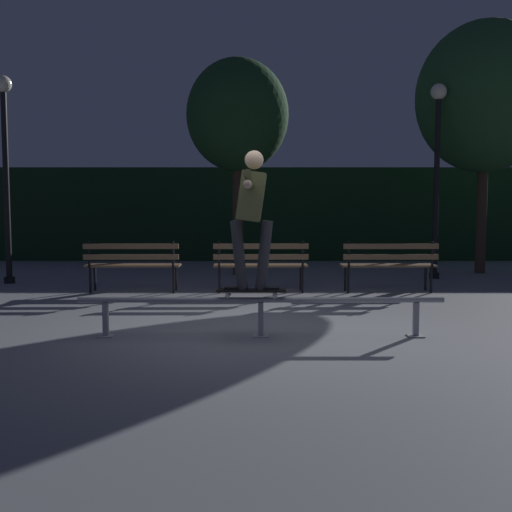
{
  "coord_description": "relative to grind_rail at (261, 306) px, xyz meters",
  "views": [
    {
      "loc": [
        -0.05,
        -7.04,
        1.48
      ],
      "look_at": [
        -0.05,
        0.56,
        0.85
      ],
      "focal_mm": 42.66,
      "sensor_mm": 36.0,
      "label": 1
    }
  ],
  "objects": [
    {
      "name": "ground_plane",
      "position": [
        -0.0,
        0.24,
        -0.35
      ],
      "size": [
        90.0,
        90.0,
        0.0
      ],
      "primitive_type": "plane",
      "color": "slate"
    },
    {
      "name": "hedge_backdrop",
      "position": [
        -0.0,
        9.99,
        0.9
      ],
      "size": [
        24.0,
        1.2,
        2.49
      ],
      "primitive_type": "cube",
      "color": "black",
      "rests_on": "ground"
    },
    {
      "name": "park_bench_right_center",
      "position": [
        2.21,
        3.48,
        0.19
      ],
      "size": [
        1.61,
        0.44,
        0.88
      ],
      "color": "black",
      "rests_on": "ground"
    },
    {
      "name": "tree_behind_benches",
      "position": [
        -0.44,
        6.25,
        3.02
      ],
      "size": [
        2.16,
        2.16,
        4.58
      ],
      "color": "#3D2D23",
      "rests_on": "ground"
    },
    {
      "name": "tree_far_right",
      "position": [
        4.88,
        6.5,
        3.45
      ],
      "size": [
        2.94,
        2.94,
        5.42
      ],
      "color": "#3D2D23",
      "rests_on": "ground"
    },
    {
      "name": "skateboard",
      "position": [
        -0.1,
        -0.0,
        0.17
      ],
      "size": [
        0.79,
        0.24,
        0.09
      ],
      "color": "black",
      "rests_on": "grind_rail"
    },
    {
      "name": "park_bench_left_center",
      "position": [
        0.03,
        3.48,
        0.19
      ],
      "size": [
        1.61,
        0.44,
        0.88
      ],
      "color": "black",
      "rests_on": "ground"
    },
    {
      "name": "lamp_post_left",
      "position": [
        -4.77,
        4.73,
        2.13
      ],
      "size": [
        0.32,
        0.32,
        3.9
      ],
      "color": "black",
      "rests_on": "ground"
    },
    {
      "name": "grind_rail",
      "position": [
        0.0,
        0.0,
        0.0
      ],
      "size": [
        4.14,
        0.18,
        0.45
      ],
      "color": "#9E9EA3",
      "rests_on": "ground"
    },
    {
      "name": "lamp_post_right",
      "position": [
        3.58,
        5.5,
        2.13
      ],
      "size": [
        0.32,
        0.32,
        3.9
      ],
      "color": "black",
      "rests_on": "ground"
    },
    {
      "name": "park_bench_leftmost",
      "position": [
        -2.16,
        3.48,
        0.19
      ],
      "size": [
        1.61,
        0.44,
        0.88
      ],
      "color": "black",
      "rests_on": "ground"
    },
    {
      "name": "skateboarder",
      "position": [
        -0.1,
        -0.0,
        1.11
      ],
      "size": [
        0.62,
        1.41,
        1.56
      ],
      "color": "black",
      "rests_on": "skateboard"
    }
  ]
}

